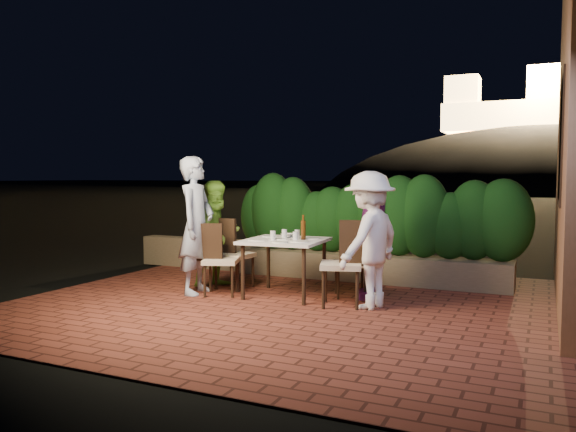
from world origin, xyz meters
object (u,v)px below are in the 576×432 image
Objects in this scene: diner_blue at (196,225)px; diner_green at (218,234)px; bowl at (288,235)px; beer_bottle at (303,227)px; chair_left_front at (221,259)px; chair_right_back at (351,262)px; parapet_lamp at (219,235)px; diner_white at (370,240)px; chair_right_front at (341,263)px; chair_left_back at (234,254)px; dining_table at (285,268)px; diner_purple at (373,235)px.

diner_green is (0.01, 0.52, -0.16)m from diner_blue.
beer_bottle is at bearing -36.94° from bowl.
chair_right_back is at bearing 0.20° from chair_left_front.
diner_green is at bearing 104.95° from chair_left_front.
chair_left_front reaches higher than parapet_lamp.
chair_left_front is 0.56m from diner_blue.
diner_white is at bearing -21.00° from bowl.
diner_blue reaches higher than chair_right_front.
beer_bottle is at bearing -1.36° from chair_left_back.
beer_bottle is 0.31× the size of chair_right_front.
dining_table is 0.54× the size of diner_blue.
beer_bottle is 0.21× the size of diner_green.
chair_left_back is at bearing -36.75° from diner_blue.
chair_right_back is at bearing 25.56° from beer_bottle.
chair_right_back is 0.74m from diner_white.
chair_right_front is 1.14× the size of chair_right_back.
chair_left_front is at bearing -138.58° from bowl.
diner_blue is (-1.38, -0.40, 0.01)m from beer_bottle.
chair_left_front reaches higher than dining_table.
chair_left_front is 0.52× the size of diner_blue.
chair_left_back is 0.72m from diner_blue.
chair_left_front is at bearing -2.74° from chair_right_back.
chair_left_back is (-0.75, -0.15, -0.28)m from bowl.
chair_right_front reaches higher than bowl.
chair_left_front is 2.03m from diner_purple.
beer_bottle is 1.44m from diner_blue.
bowl is 0.19× the size of chair_right_back.
chair_right_back is (-0.07, 0.57, -0.06)m from chair_right_front.
chair_right_back is at bearing -63.88° from diner_green.
diner_blue reaches higher than dining_table.
diner_white is 1.00× the size of diner_purple.
beer_bottle is at bearing -2.29° from chair_left_front.
bowl is at bearing -64.90° from diner_blue.
bowl reaches higher than parapet_lamp.
bowl is 1.24m from diner_blue.
chair_right_front is at bearing -80.11° from diner_green.
dining_table is at bearing -6.85° from chair_left_back.
chair_right_front reaches higher than dining_table.
diner_white is (1.31, -0.50, 0.05)m from bowl.
beer_bottle reaches higher than parapet_lamp.
diner_white is (2.35, 0.16, -0.10)m from diner_blue.
beer_bottle is 0.20× the size of diner_white.
dining_table is at bearing -82.84° from diner_white.
chair_right_back is (0.56, 0.27, -0.45)m from beer_bottle.
chair_right_back is at bearing -98.21° from diner_purple.
diner_green is 2.37m from diner_white.
chair_right_front is at bearing -9.05° from chair_left_back.
parapet_lamp is at bearing 132.77° from chair_left_back.
chair_left_back is 1.07× the size of chair_right_back.
bowl is at bearing -99.17° from diner_purple.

